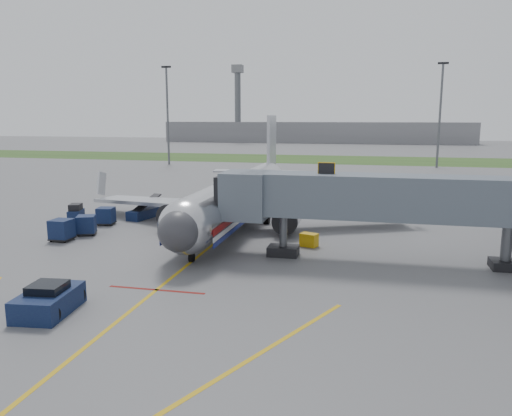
% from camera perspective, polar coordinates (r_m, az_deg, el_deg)
% --- Properties ---
extents(ground, '(400.00, 400.00, 0.00)m').
position_cam_1_polar(ground, '(33.75, -8.53, -7.01)').
color(ground, '#565659').
rests_on(ground, ground).
extents(grass_strip, '(300.00, 25.00, 0.01)m').
position_cam_1_polar(grass_strip, '(120.94, 7.19, 5.55)').
color(grass_strip, '#2D4C1E').
rests_on(grass_strip, ground).
extents(apron_markings, '(21.52, 50.00, 0.01)m').
position_cam_1_polar(apron_markings, '(27.40, -14.26, -11.40)').
color(apron_markings, gold).
rests_on(apron_markings, ground).
extents(airliner, '(32.10, 35.67, 10.25)m').
position_cam_1_polar(airliner, '(47.31, -1.90, 1.41)').
color(airliner, silver).
rests_on(airliner, ground).
extents(jet_bridge, '(25.30, 4.00, 6.90)m').
position_cam_1_polar(jet_bridge, '(35.39, 14.21, 1.04)').
color(jet_bridge, slate).
rests_on(jet_bridge, ground).
extents(light_mast_left, '(2.00, 0.44, 20.40)m').
position_cam_1_polar(light_mast_left, '(108.38, -10.07, 10.63)').
color(light_mast_left, '#595B60').
rests_on(light_mast_left, ground).
extents(light_mast_right, '(2.00, 0.44, 20.40)m').
position_cam_1_polar(light_mast_right, '(105.75, 20.29, 10.16)').
color(light_mast_right, '#595B60').
rests_on(light_mast_right, ground).
extents(distant_terminal, '(120.00, 14.00, 8.00)m').
position_cam_1_polar(distant_terminal, '(201.23, 6.67, 8.60)').
color(distant_terminal, slate).
rests_on(distant_terminal, ground).
extents(control_tower, '(4.00, 4.00, 30.00)m').
position_cam_1_polar(control_tower, '(201.87, -2.10, 12.45)').
color(control_tower, '#595B60').
rests_on(control_tower, ground).
extents(pushback_tug, '(2.72, 4.03, 1.58)m').
position_cam_1_polar(pushback_tug, '(28.34, -22.63, -9.73)').
color(pushback_tug, '#0E163E').
rests_on(pushback_tug, ground).
extents(baggage_tug, '(1.74, 2.45, 1.55)m').
position_cam_1_polar(baggage_tug, '(52.52, -19.89, -0.48)').
color(baggage_tug, '#0E163E').
rests_on(baggage_tug, ground).
extents(baggage_cart_a, '(1.73, 1.73, 1.62)m').
position_cam_1_polar(baggage_cart_a, '(48.99, -16.78, -0.88)').
color(baggage_cart_a, '#0E163E').
rests_on(baggage_cart_a, ground).
extents(baggage_cart_b, '(1.64, 1.64, 1.76)m').
position_cam_1_polar(baggage_cart_b, '(43.85, -21.33, -2.35)').
color(baggage_cart_b, '#0E163E').
rests_on(baggage_cart_b, ground).
extents(baggage_cart_c, '(2.02, 2.02, 1.67)m').
position_cam_1_polar(baggage_cart_c, '(45.30, -18.82, -1.86)').
color(baggage_cart_c, '#0E163E').
rests_on(baggage_cart_c, ground).
extents(belt_loader, '(2.17, 4.57, 2.16)m').
position_cam_1_polar(belt_loader, '(51.20, -12.74, -0.55)').
color(belt_loader, '#0E163E').
rests_on(belt_loader, ground).
extents(ground_power_cart, '(1.51, 1.25, 1.04)m').
position_cam_1_polar(ground_power_cart, '(39.36, 6.07, -3.66)').
color(ground_power_cart, '#E9AD0D').
rests_on(ground_power_cart, ground).
extents(ramp_worker, '(0.61, 0.66, 1.52)m').
position_cam_1_polar(ramp_worker, '(53.02, -19.61, -0.29)').
color(ramp_worker, '#91C917').
rests_on(ramp_worker, ground).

